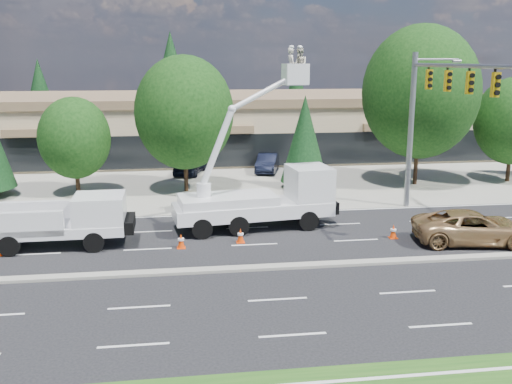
{
  "coord_description": "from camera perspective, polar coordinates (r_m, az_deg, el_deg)",
  "views": [
    {
      "loc": [
        -3.42,
        -22.38,
        8.61
      ],
      "look_at": [
        0.18,
        3.95,
        2.4
      ],
      "focal_mm": 40.0,
      "sensor_mm": 36.0,
      "label": 1
    }
  ],
  "objects": [
    {
      "name": "parked_car_east",
      "position": [
        44.63,
        1.15,
        2.95
      ],
      "size": [
        2.59,
        4.52,
        1.41
      ],
      "primitive_type": "imported",
      "rotation": [
        0.0,
        0.0,
        -0.27
      ],
      "color": "black",
      "rests_on": "ground"
    },
    {
      "name": "tree_back_c",
      "position": [
        65.9,
        4.03,
        9.56
      ],
      "size": [
        4.27,
        4.27,
        8.42
      ],
      "color": "#332114",
      "rests_on": "ground"
    },
    {
      "name": "tree_front_f",
      "position": [
        40.89,
        16.13,
        9.57
      ],
      "size": [
        7.9,
        7.9,
        10.96
      ],
      "color": "#332114",
      "rests_on": "ground"
    },
    {
      "name": "tree_back_d",
      "position": [
        69.33,
        13.93,
        9.53
      ],
      "size": [
        4.44,
        4.44,
        8.75
      ],
      "color": "#332114",
      "rests_on": "ground"
    },
    {
      "name": "minivan",
      "position": [
        29.16,
        20.89,
        -3.32
      ],
      "size": [
        5.94,
        3.43,
        1.56
      ],
      "primitive_type": "imported",
      "rotation": [
        0.0,
        0.0,
        1.41
      ],
      "color": "tan",
      "rests_on": "ground"
    },
    {
      "name": "concrete_apron",
      "position": [
        43.38,
        -3.11,
        1.69
      ],
      "size": [
        140.0,
        22.0,
        0.01
      ],
      "primitive_type": "cube",
      "color": "gray",
      "rests_on": "ground"
    },
    {
      "name": "traffic_cone_d",
      "position": [
        28.91,
        13.57,
        -3.86
      ],
      "size": [
        0.4,
        0.4,
        0.7
      ],
      "color": "#DD3906",
      "rests_on": "ground"
    },
    {
      "name": "road_median",
      "position": [
        24.21,
        0.86,
        -7.54
      ],
      "size": [
        120.0,
        0.55,
        0.12
      ],
      "primitive_type": "cube",
      "color": "gray",
      "rests_on": "ground"
    },
    {
      "name": "parked_car_west",
      "position": [
        44.1,
        -6.6,
        2.81
      ],
      "size": [
        3.02,
        4.8,
        1.52
      ],
      "primitive_type": "imported",
      "rotation": [
        0.0,
        0.0,
        -0.29
      ],
      "color": "black",
      "rests_on": "ground"
    },
    {
      "name": "bucket_truck",
      "position": [
        29.53,
        1.1,
        0.17
      ],
      "size": [
        8.43,
        3.49,
        9.28
      ],
      "rotation": [
        0.0,
        0.0,
        0.13
      ],
      "color": "white",
      "rests_on": "ground"
    },
    {
      "name": "tree_front_d",
      "position": [
        37.54,
        -7.18,
        7.87
      ],
      "size": [
        6.43,
        6.43,
        8.92
      ],
      "color": "#332114",
      "rests_on": "ground"
    },
    {
      "name": "strip_mall",
      "position": [
        52.79,
        -4.05,
        6.83
      ],
      "size": [
        50.4,
        15.4,
        5.5
      ],
      "color": "#C6AD88",
      "rests_on": "ground"
    },
    {
      "name": "traffic_cone_c",
      "position": [
        27.45,
        -1.56,
        -4.39
      ],
      "size": [
        0.4,
        0.4,
        0.7
      ],
      "color": "#DD3906",
      "rests_on": "ground"
    },
    {
      "name": "tree_back_b",
      "position": [
        64.43,
        -8.45,
        10.88
      ],
      "size": [
        5.88,
        5.88,
        11.58
      ],
      "color": "#332114",
      "rests_on": "ground"
    },
    {
      "name": "ground",
      "position": [
        24.23,
        0.85,
        -7.67
      ],
      "size": [
        140.0,
        140.0,
        0.0
      ],
      "primitive_type": "plane",
      "color": "black",
      "rests_on": "ground"
    },
    {
      "name": "tree_front_c",
      "position": [
        38.27,
        -17.69,
        5.16
      ],
      "size": [
        4.56,
        4.56,
        6.32
      ],
      "color": "#332114",
      "rests_on": "ground"
    },
    {
      "name": "signal_mast",
      "position": [
        32.46,
        16.9,
        8.08
      ],
      "size": [
        2.76,
        10.16,
        9.0
      ],
      "color": "gray",
      "rests_on": "ground"
    },
    {
      "name": "traffic_cone_b",
      "position": [
        26.89,
        -7.5,
        -4.88
      ],
      "size": [
        0.4,
        0.4,
        0.7
      ],
      "color": "#DD3906",
      "rests_on": "ground"
    },
    {
      "name": "utility_pickup",
      "position": [
        28.16,
        -18.37,
        -3.23
      ],
      "size": [
        6.34,
        2.59,
        2.42
      ],
      "rotation": [
        0.0,
        0.0,
        0.02
      ],
      "color": "white",
      "rests_on": "ground"
    },
    {
      "name": "tree_front_e",
      "position": [
        38.68,
        4.88,
        5.33
      ],
      "size": [
        3.2,
        3.2,
        6.3
      ],
      "color": "#332114",
      "rests_on": "ground"
    },
    {
      "name": "tree_back_a",
      "position": [
        66.13,
        -20.77,
        8.89
      ],
      "size": [
        4.41,
        4.41,
        8.69
      ],
      "color": "#332114",
      "rests_on": "ground"
    }
  ]
}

